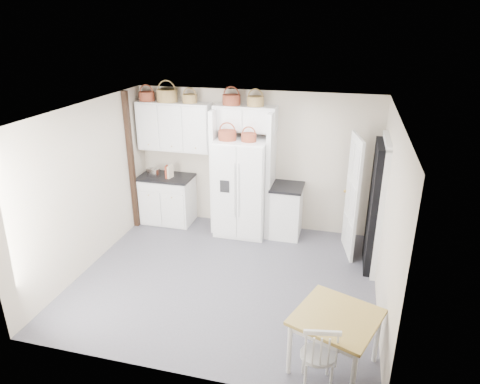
# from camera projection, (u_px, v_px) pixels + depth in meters

# --- Properties ---
(floor) EXTENTS (4.50, 4.50, 0.00)m
(floor) POSITION_uv_depth(u_px,v_px,m) (226.00, 278.00, 6.66)
(floor) COLOR #474551
(floor) RESTS_ON ground
(ceiling) EXTENTS (4.50, 4.50, 0.00)m
(ceiling) POSITION_uv_depth(u_px,v_px,m) (224.00, 112.00, 5.69)
(ceiling) COLOR white
(ceiling) RESTS_ON wall_back
(wall_back) EXTENTS (4.50, 0.00, 4.50)m
(wall_back) POSITION_uv_depth(u_px,v_px,m) (255.00, 161.00, 7.97)
(wall_back) COLOR beige
(wall_back) RESTS_ON floor
(wall_left) EXTENTS (0.00, 4.00, 4.00)m
(wall_left) POSITION_uv_depth(u_px,v_px,m) (87.00, 187.00, 6.70)
(wall_left) COLOR beige
(wall_left) RESTS_ON floor
(wall_right) EXTENTS (0.00, 4.00, 4.00)m
(wall_right) POSITION_uv_depth(u_px,v_px,m) (388.00, 218.00, 5.66)
(wall_right) COLOR beige
(wall_right) RESTS_ON floor
(refrigerator) EXTENTS (0.93, 0.75, 1.80)m
(refrigerator) POSITION_uv_depth(u_px,v_px,m) (242.00, 187.00, 7.82)
(refrigerator) COLOR white
(refrigerator) RESTS_ON floor
(base_cab_left) EXTENTS (0.98, 0.62, 0.91)m
(base_cab_left) POSITION_uv_depth(u_px,v_px,m) (168.00, 200.00, 8.41)
(base_cab_left) COLOR silver
(base_cab_left) RESTS_ON floor
(base_cab_right) EXTENTS (0.53, 0.64, 0.93)m
(base_cab_right) POSITION_uv_depth(u_px,v_px,m) (286.00, 211.00, 7.86)
(base_cab_right) COLOR silver
(base_cab_right) RESTS_ON floor
(dining_table) EXTENTS (1.11, 1.11, 0.72)m
(dining_table) POSITION_uv_depth(u_px,v_px,m) (334.00, 342.00, 4.83)
(dining_table) COLOR olive
(dining_table) RESTS_ON floor
(windsor_chair) EXTENTS (0.45, 0.42, 0.80)m
(windsor_chair) POSITION_uv_depth(u_px,v_px,m) (318.00, 355.00, 4.59)
(windsor_chair) COLOR silver
(windsor_chair) RESTS_ON floor
(counter_left) EXTENTS (1.02, 0.66, 0.04)m
(counter_left) POSITION_uv_depth(u_px,v_px,m) (166.00, 177.00, 8.23)
(counter_left) COLOR black
(counter_left) RESTS_ON base_cab_left
(counter_right) EXTENTS (0.57, 0.68, 0.04)m
(counter_right) POSITION_uv_depth(u_px,v_px,m) (287.00, 187.00, 7.68)
(counter_right) COLOR black
(counter_right) RESTS_ON base_cab_right
(toaster) EXTENTS (0.25, 0.18, 0.16)m
(toaster) POSITION_uv_depth(u_px,v_px,m) (153.00, 173.00, 8.16)
(toaster) COLOR silver
(toaster) RESTS_ON counter_left
(cookbook_red) EXTENTS (0.06, 0.16, 0.23)m
(cookbook_red) POSITION_uv_depth(u_px,v_px,m) (167.00, 172.00, 8.10)
(cookbook_red) COLOR maroon
(cookbook_red) RESTS_ON counter_left
(cookbook_cream) EXTENTS (0.07, 0.16, 0.24)m
(cookbook_cream) POSITION_uv_depth(u_px,v_px,m) (170.00, 172.00, 8.08)
(cookbook_cream) COLOR beige
(cookbook_cream) RESTS_ON counter_left
(basket_upper_a) EXTENTS (0.29, 0.29, 0.17)m
(basket_upper_a) POSITION_uv_depth(u_px,v_px,m) (147.00, 96.00, 7.86)
(basket_upper_a) COLOR brown
(basket_upper_a) RESTS_ON upper_cabinet
(basket_upper_b) EXTENTS (0.38, 0.38, 0.22)m
(basket_upper_b) POSITION_uv_depth(u_px,v_px,m) (167.00, 96.00, 7.76)
(basket_upper_b) COLOR olive
(basket_upper_b) RESTS_ON upper_cabinet
(basket_upper_c) EXTENTS (0.27, 0.27, 0.15)m
(basket_upper_c) POSITION_uv_depth(u_px,v_px,m) (190.00, 99.00, 7.67)
(basket_upper_c) COLOR olive
(basket_upper_c) RESTS_ON upper_cabinet
(basket_bridge_a) EXTENTS (0.32, 0.32, 0.18)m
(basket_bridge_a) POSITION_uv_depth(u_px,v_px,m) (231.00, 100.00, 7.49)
(basket_bridge_a) COLOR brown
(basket_bridge_a) RESTS_ON bridge_cabinet
(basket_bridge_b) EXTENTS (0.29, 0.29, 0.17)m
(basket_bridge_b) POSITION_uv_depth(u_px,v_px,m) (255.00, 101.00, 7.39)
(basket_bridge_b) COLOR olive
(basket_bridge_b) RESTS_ON bridge_cabinet
(basket_fridge_a) EXTENTS (0.32, 0.32, 0.17)m
(basket_fridge_a) POSITION_uv_depth(u_px,v_px,m) (227.00, 135.00, 7.41)
(basket_fridge_a) COLOR brown
(basket_fridge_a) RESTS_ON refrigerator
(basket_fridge_b) EXTENTS (0.26, 0.26, 0.14)m
(basket_fridge_b) POSITION_uv_depth(u_px,v_px,m) (249.00, 137.00, 7.33)
(basket_fridge_b) COLOR brown
(basket_fridge_b) RESTS_ON refrigerator
(upper_cabinet) EXTENTS (1.40, 0.34, 0.90)m
(upper_cabinet) POSITION_uv_depth(u_px,v_px,m) (175.00, 126.00, 7.94)
(upper_cabinet) COLOR silver
(upper_cabinet) RESTS_ON wall_back
(bridge_cabinet) EXTENTS (1.12, 0.34, 0.45)m
(bridge_cabinet) POSITION_uv_depth(u_px,v_px,m) (245.00, 118.00, 7.55)
(bridge_cabinet) COLOR silver
(bridge_cabinet) RESTS_ON wall_back
(fridge_panel_left) EXTENTS (0.08, 0.60, 2.30)m
(fridge_panel_left) POSITION_uv_depth(u_px,v_px,m) (217.00, 170.00, 7.91)
(fridge_panel_left) COLOR silver
(fridge_panel_left) RESTS_ON floor
(fridge_panel_right) EXTENTS (0.08, 0.60, 2.30)m
(fridge_panel_right) POSITION_uv_depth(u_px,v_px,m) (271.00, 175.00, 7.68)
(fridge_panel_right) COLOR silver
(fridge_panel_right) RESTS_ON floor
(trim_post) EXTENTS (0.09, 0.09, 2.60)m
(trim_post) POSITION_uv_depth(u_px,v_px,m) (131.00, 162.00, 7.90)
(trim_post) COLOR black
(trim_post) RESTS_ON floor
(doorway_void) EXTENTS (0.18, 0.85, 2.05)m
(doorway_void) POSITION_uv_depth(u_px,v_px,m) (376.00, 207.00, 6.68)
(doorway_void) COLOR black
(doorway_void) RESTS_ON floor
(door_slab) EXTENTS (0.21, 0.79, 2.05)m
(door_slab) POSITION_uv_depth(u_px,v_px,m) (352.00, 197.00, 7.06)
(door_slab) COLOR white
(door_slab) RESTS_ON floor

